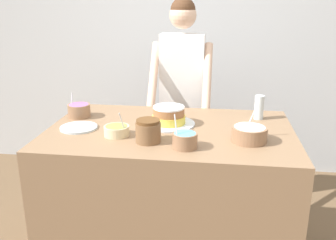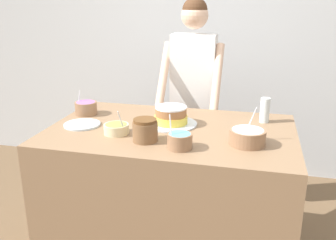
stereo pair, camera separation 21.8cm
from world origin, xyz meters
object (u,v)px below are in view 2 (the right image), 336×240
object	(u,v)px
frosting_bowl_olive	(116,128)
frosting_bowl_blue	(180,140)
cake	(171,117)
ceramic_plate	(82,124)
person_baker	(193,83)
frosting_bowl_purple	(86,108)
frosting_bowl_white	(247,136)
drinking_glass	(265,110)
stoneware_jar	(145,130)

from	to	relation	value
frosting_bowl_olive	frosting_bowl_blue	size ratio (longest dim) A/B	0.83
cake	ceramic_plate	world-z (taller)	cake
ceramic_plate	person_baker	bearing A→B (deg)	58.14
person_baker	frosting_bowl_blue	world-z (taller)	person_baker
frosting_bowl_purple	frosting_bowl_blue	world-z (taller)	frosting_bowl_blue
ceramic_plate	frosting_bowl_blue	bearing A→B (deg)	-18.23
frosting_bowl_olive	frosting_bowl_white	xyz separation A→B (m)	(0.74, 0.01, 0.01)
cake	drinking_glass	size ratio (longest dim) A/B	2.07
drinking_glass	frosting_bowl_purple	bearing A→B (deg)	-174.55
frosting_bowl_purple	drinking_glass	bearing A→B (deg)	5.45
frosting_bowl_purple	stoneware_jar	size ratio (longest dim) A/B	1.15
drinking_glass	stoneware_jar	size ratio (longest dim) A/B	1.13
person_baker	stoneware_jar	xyz separation A→B (m)	(-0.08, -1.02, -0.04)
frosting_bowl_white	frosting_bowl_olive	bearing A→B (deg)	-179.34
frosting_bowl_purple	ceramic_plate	size ratio (longest dim) A/B	0.71
cake	frosting_bowl_purple	world-z (taller)	frosting_bowl_purple
cake	stoneware_jar	distance (m)	0.31
frosting_bowl_olive	frosting_bowl_purple	xyz separation A→B (m)	(-0.34, 0.31, 0.01)
drinking_glass	ceramic_plate	bearing A→B (deg)	-162.95
frosting_bowl_blue	stoneware_jar	xyz separation A→B (m)	(-0.20, 0.06, 0.02)
frosting_bowl_blue	ceramic_plate	world-z (taller)	frosting_bowl_blue
frosting_bowl_olive	stoneware_jar	world-z (taller)	frosting_bowl_olive
person_baker	frosting_bowl_blue	xyz separation A→B (m)	(0.12, -1.08, -0.06)
frosting_bowl_purple	frosting_bowl_blue	distance (m)	0.86
frosting_bowl_olive	ceramic_plate	xyz separation A→B (m)	(-0.26, 0.09, -0.03)
drinking_glass	ceramic_plate	world-z (taller)	drinking_glass
frosting_bowl_olive	ceramic_plate	distance (m)	0.27
person_baker	cake	world-z (taller)	person_baker
drinking_glass	ceramic_plate	size ratio (longest dim) A/B	0.70
frosting_bowl_blue	drinking_glass	xyz separation A→B (m)	(0.43, 0.55, 0.03)
frosting_bowl_olive	stoneware_jar	size ratio (longest dim) A/B	1.09
person_baker	drinking_glass	world-z (taller)	person_baker
frosting_bowl_olive	drinking_glass	distance (m)	0.93
frosting_bowl_white	ceramic_plate	bearing A→B (deg)	175.50
frosting_bowl_olive	drinking_glass	size ratio (longest dim) A/B	0.96
cake	drinking_glass	distance (m)	0.59
frosting_bowl_olive	frosting_bowl_purple	distance (m)	0.46
frosting_bowl_blue	cake	bearing A→B (deg)	110.00
person_baker	drinking_glass	distance (m)	0.77
person_baker	cake	xyz separation A→B (m)	(-0.01, -0.72, -0.06)
cake	ceramic_plate	bearing A→B (deg)	-164.46
cake	frosting_bowl_olive	xyz separation A→B (m)	(-0.27, -0.23, -0.02)
cake	frosting_bowl_purple	distance (m)	0.61
frosting_bowl_olive	ceramic_plate	world-z (taller)	frosting_bowl_olive
cake	ceramic_plate	xyz separation A→B (m)	(-0.53, -0.15, -0.04)
person_baker	frosting_bowl_blue	distance (m)	1.09
stoneware_jar	frosting_bowl_olive	bearing A→B (deg)	159.83
person_baker	cake	bearing A→B (deg)	-90.87
frosting_bowl_white	drinking_glass	xyz separation A→B (m)	(0.09, 0.41, 0.03)
person_baker	ceramic_plate	bearing A→B (deg)	-121.86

